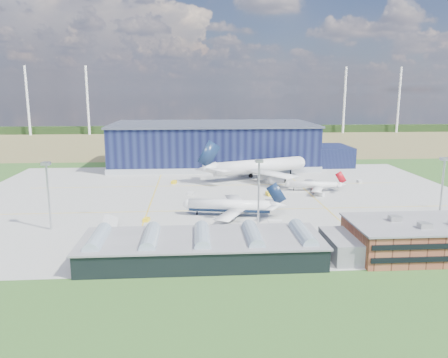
# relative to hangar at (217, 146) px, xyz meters

# --- Properties ---
(ground) EXTENTS (600.00, 600.00, 0.00)m
(ground) POSITION_rel_hangar_xyz_m (-2.81, -94.80, -11.62)
(ground) COLOR #305A22
(ground) RESTS_ON ground
(apron) EXTENTS (220.00, 160.00, 0.08)m
(apron) POSITION_rel_hangar_xyz_m (-2.81, -84.80, -11.59)
(apron) COLOR gray
(apron) RESTS_ON ground
(farmland) EXTENTS (600.00, 220.00, 0.01)m
(farmland) POSITION_rel_hangar_xyz_m (-2.81, 125.20, -11.62)
(farmland) COLOR olive
(farmland) RESTS_ON ground
(treeline) EXTENTS (600.00, 8.00, 8.00)m
(treeline) POSITION_rel_hangar_xyz_m (-2.81, 205.20, -7.62)
(treeline) COLOR black
(treeline) RESTS_ON ground
(horizon_dressing) EXTENTS (440.20, 18.00, 70.00)m
(horizon_dressing) POSITION_rel_hangar_xyz_m (-194.11, 199.58, 22.58)
(horizon_dressing) COLOR white
(horizon_dressing) RESTS_ON ground
(hangar) EXTENTS (145.00, 62.00, 26.10)m
(hangar) POSITION_rel_hangar_xyz_m (0.00, 0.00, 0.00)
(hangar) COLOR black
(hangar) RESTS_ON ground
(ops_building) EXTENTS (46.00, 23.00, 10.90)m
(ops_building) POSITION_rel_hangar_xyz_m (52.20, -154.81, -6.82)
(ops_building) COLOR brown
(ops_building) RESTS_ON ground
(glass_concourse) EXTENTS (78.00, 23.00, 8.60)m
(glass_concourse) POSITION_rel_hangar_xyz_m (-9.26, -154.80, -7.93)
(glass_concourse) COLOR black
(glass_concourse) RESTS_ON ground
(light_mast_west) EXTENTS (2.60, 2.60, 23.00)m
(light_mast_west) POSITION_rel_hangar_xyz_m (-62.81, -124.80, 3.82)
(light_mast_west) COLOR #B6B7BD
(light_mast_west) RESTS_ON ground
(light_mast_center) EXTENTS (2.60, 2.60, 23.00)m
(light_mast_center) POSITION_rel_hangar_xyz_m (7.19, -124.80, 3.82)
(light_mast_center) COLOR #B6B7BD
(light_mast_center) RESTS_ON ground
(light_mast_east) EXTENTS (2.60, 2.60, 23.00)m
(light_mast_east) POSITION_rel_hangar_xyz_m (72.19, -124.80, 3.82)
(light_mast_east) COLOR #B6B7BD
(light_mast_east) RESTS_ON ground
(airliner_navy) EXTENTS (45.26, 44.58, 12.73)m
(airliner_navy) POSITION_rel_hangar_xyz_m (-1.81, -112.87, -5.25)
(airliner_navy) COLOR white
(airliner_navy) RESTS_ON ground
(airliner_red) EXTENTS (31.72, 31.19, 9.24)m
(airliner_red) POSITION_rel_hangar_xyz_m (40.20, -74.90, -7.00)
(airliner_red) COLOR white
(airliner_red) RESTS_ON ground
(airliner_widebody) EXTENTS (83.30, 82.51, 21.08)m
(airliner_widebody) POSITION_rel_hangar_xyz_m (19.09, -45.32, -1.08)
(airliner_widebody) COLOR white
(airliner_widebody) RESTS_ON ground
(gse_tug_a) EXTENTS (3.11, 4.41, 1.69)m
(gse_tug_a) POSITION_rel_hangar_xyz_m (18.51, -82.28, -10.77)
(gse_tug_a) COLOR yellow
(gse_tug_a) RESTS_ON ground
(gse_tug_b) EXTENTS (2.54, 3.31, 1.29)m
(gse_tug_b) POSITION_rel_hangar_xyz_m (-31.95, -117.53, -10.97)
(gse_tug_b) COLOR yellow
(gse_tug_b) RESTS_ON ground
(gse_cart_a) EXTENTS (2.23, 3.24, 1.37)m
(gse_cart_a) POSITION_rel_hangar_xyz_m (68.80, -58.23, -10.93)
(gse_cart_a) COLOR silver
(gse_cart_a) RESTS_ON ground
(gse_van_b) EXTENTS (4.22, 4.53, 1.95)m
(gse_van_b) POSITION_rel_hangar_xyz_m (40.44, -85.06, -10.64)
(gse_van_b) COLOR silver
(gse_van_b) RESTS_ON ground
(gse_tug_c) EXTENTS (2.93, 3.99, 1.58)m
(gse_tug_c) POSITION_rel_hangar_xyz_m (-24.76, -54.08, -10.83)
(gse_tug_c) COLOR yellow
(gse_tug_c) RESTS_ON ground
(gse_cart_b) EXTENTS (3.55, 2.77, 1.36)m
(gse_cart_b) POSITION_rel_hangar_xyz_m (-16.26, -78.80, -10.93)
(gse_cart_b) COLOR silver
(gse_cart_b) RESTS_ON ground
(gse_van_c) EXTENTS (5.11, 2.93, 2.33)m
(gse_van_c) POSITION_rel_hangar_xyz_m (12.75, -126.97, -10.45)
(gse_van_c) COLOR silver
(gse_van_c) RESTS_ON ground
(airstair) EXTENTS (4.28, 6.00, 3.57)m
(airstair) POSITION_rel_hangar_xyz_m (-42.83, -125.85, -9.83)
(airstair) COLOR silver
(airstair) RESTS_ON ground
(car_a) EXTENTS (3.96, 1.97, 1.30)m
(car_a) POSITION_rel_hangar_xyz_m (33.63, -142.80, -10.97)
(car_a) COLOR #99999E
(car_a) RESTS_ON ground
(car_b) EXTENTS (4.09, 2.59, 1.27)m
(car_b) POSITION_rel_hangar_xyz_m (12.18, -142.80, -10.98)
(car_b) COLOR #99999E
(car_b) RESTS_ON ground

